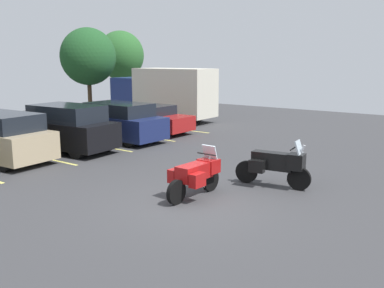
# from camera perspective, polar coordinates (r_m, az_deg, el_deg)

# --- Properties ---
(ground) EXTENTS (44.00, 44.00, 0.10)m
(ground) POSITION_cam_1_polar(r_m,az_deg,el_deg) (11.30, 0.28, -8.18)
(ground) COLOR #38383A
(motorcycle_touring) EXTENTS (2.13, 0.99, 1.34)m
(motorcycle_touring) POSITION_cam_1_polar(r_m,az_deg,el_deg) (11.71, 0.55, -3.96)
(motorcycle_touring) COLOR black
(motorcycle_touring) RESTS_ON ground
(motorcycle_second) EXTENTS (0.93, 2.27, 1.44)m
(motorcycle_second) POSITION_cam_1_polar(r_m,az_deg,el_deg) (12.83, 10.91, -2.65)
(motorcycle_second) COLOR black
(motorcycle_second) RESTS_ON ground
(parking_stripes) EXTENTS (19.62, 4.98, 0.01)m
(parking_stripes) POSITION_cam_1_polar(r_m,az_deg,el_deg) (17.05, -23.84, -2.30)
(parking_stripes) COLOR #EAE066
(parking_stripes) RESTS_ON ground
(car_tan) EXTENTS (2.15, 4.43, 1.78)m
(car_tan) POSITION_cam_1_polar(r_m,az_deg,el_deg) (17.16, -23.99, 0.77)
(car_tan) COLOR tan
(car_tan) RESTS_ON ground
(car_black) EXTENTS (2.17, 4.67, 1.88)m
(car_black) POSITION_cam_1_polar(r_m,az_deg,el_deg) (18.26, -16.40, 2.03)
(car_black) COLOR black
(car_black) RESTS_ON ground
(car_navy) EXTENTS (2.06, 4.73, 1.73)m
(car_navy) POSITION_cam_1_polar(r_m,az_deg,el_deg) (20.07, -9.71, 2.90)
(car_navy) COLOR navy
(car_navy) RESTS_ON ground
(car_red) EXTENTS (1.90, 4.69, 1.40)m
(car_red) POSITION_cam_1_polar(r_m,az_deg,el_deg) (22.17, -5.70, 3.32)
(car_red) COLOR maroon
(car_red) RESTS_ON ground
(box_truck) EXTENTS (2.33, 6.64, 3.13)m
(box_truck) POSITION_cam_1_polar(r_m,az_deg,el_deg) (26.29, -3.66, 6.68)
(box_truck) COLOR navy
(box_truck) RESTS_ON ground
(tree_left) EXTENTS (3.60, 3.60, 5.69)m
(tree_left) POSITION_cam_1_polar(r_m,az_deg,el_deg) (29.60, -13.52, 11.13)
(tree_left) COLOR #4C3823
(tree_left) RESTS_ON ground
(tree_center_left) EXTENTS (3.68, 3.68, 5.86)m
(tree_center_left) POSITION_cam_1_polar(r_m,az_deg,el_deg) (35.33, -9.39, 11.44)
(tree_center_left) COLOR #4C3823
(tree_center_left) RESTS_ON ground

